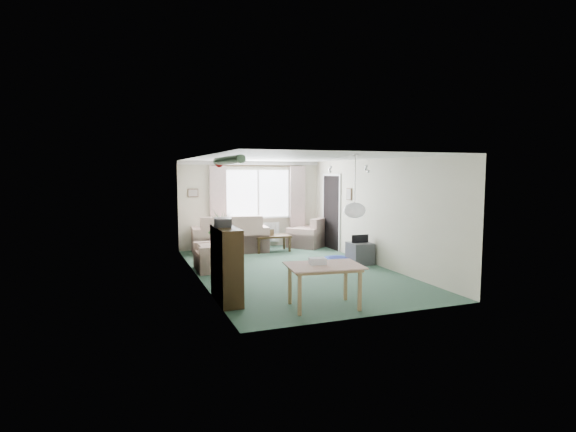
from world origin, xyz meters
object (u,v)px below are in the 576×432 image
object	(u,v)px
coffee_table	(272,243)
houseplant	(221,242)
armchair_left	(217,251)
pet_bed	(338,260)
armchair_corner	(307,232)
bookshelf	(226,265)
sofa	(230,233)
tv_cube	(360,253)
dining_table	(324,287)

from	to	relation	value
coffee_table	houseplant	distance (m)	2.71
armchair_left	pet_bed	xyz separation A→B (m)	(2.75, -0.30, -0.35)
armchair_corner	bookshelf	size ratio (longest dim) A/B	0.74
sofa	bookshelf	bearing A→B (deg)	81.15
tv_cube	bookshelf	bearing A→B (deg)	-150.67
tv_cube	pet_bed	xyz separation A→B (m)	(-0.45, 0.23, -0.18)
armchair_corner	armchair_left	size ratio (longest dim) A/B	0.98
coffee_table	houseplant	size ratio (longest dim) A/B	0.73
armchair_left	tv_cube	world-z (taller)	armchair_left
houseplant	sofa	bearing A→B (deg)	72.96
armchair_corner	dining_table	size ratio (longest dim) A/B	0.87
dining_table	tv_cube	bearing A→B (deg)	51.27
armchair_left	coffee_table	bearing A→B (deg)	133.62
sofa	armchair_corner	world-z (taller)	sofa
tv_cube	armchair_corner	bearing A→B (deg)	96.18
sofa	armchair_left	xyz separation A→B (m)	(-0.77, -2.09, -0.07)
sofa	houseplant	size ratio (longest dim) A/B	1.49
bookshelf	houseplant	world-z (taller)	houseplant
coffee_table	tv_cube	bearing A→B (deg)	-58.45
armchair_left	coffee_table	xyz separation A→B (m)	(1.82, 1.72, -0.20)
dining_table	tv_cube	size ratio (longest dim) A/B	1.94
coffee_table	tv_cube	world-z (taller)	tv_cube
sofa	bookshelf	world-z (taller)	bookshelf
sofa	coffee_table	world-z (taller)	sofa
houseplant	dining_table	world-z (taller)	houseplant
bookshelf	tv_cube	world-z (taller)	bookshelf
tv_cube	pet_bed	size ratio (longest dim) A/B	0.84
bookshelf	dining_table	size ratio (longest dim) A/B	1.17
sofa	armchair_left	size ratio (longest dim) A/B	2.09
sofa	armchair_corner	bearing A→B (deg)	-175.73
sofa	coffee_table	distance (m)	1.15
armchair_corner	coffee_table	bearing A→B (deg)	-24.45
armchair_corner	coffee_table	world-z (taller)	armchair_corner
sofa	dining_table	xyz separation A→B (m)	(0.25, -5.35, -0.16)
houseplant	pet_bed	bearing A→B (deg)	-0.37
coffee_table	armchair_left	bearing A→B (deg)	-136.54
sofa	houseplant	distance (m)	2.48
bookshelf	dining_table	bearing A→B (deg)	-31.49
coffee_table	sofa	bearing A→B (deg)	160.71
pet_bed	sofa	bearing A→B (deg)	129.78
pet_bed	dining_table	bearing A→B (deg)	-120.45
houseplant	pet_bed	distance (m)	2.78
houseplant	armchair_left	bearing A→B (deg)	98.02
coffee_table	houseplant	bearing A→B (deg)	-131.60
armchair_corner	armchair_left	xyz separation A→B (m)	(-2.98, -2.06, 0.01)
bookshelf	houseplant	distance (m)	2.18
armchair_corner	tv_cube	xyz separation A→B (m)	(0.22, -2.60, -0.16)
pet_bed	armchair_left	bearing A→B (deg)	173.83
coffee_table	tv_cube	size ratio (longest dim) A/B	1.77
armchair_left	tv_cube	distance (m)	3.25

